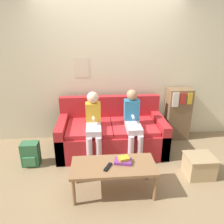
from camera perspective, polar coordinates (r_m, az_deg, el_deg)
ground_plane at (r=3.47m, az=0.60°, el=-14.28°), size 10.00×10.00×0.00m
wall_back at (r=4.00m, az=-0.81°, el=10.90°), size 8.00×0.06×2.60m
couch at (r=3.81m, az=-0.17°, el=-5.71°), size 1.79×0.90×0.87m
coffee_table at (r=2.84m, az=0.41°, el=-14.39°), size 1.07×0.48×0.40m
person_left at (r=3.46m, az=-4.87°, el=-2.68°), size 0.24×0.60×1.07m
person_right at (r=3.51m, az=5.46°, el=-2.29°), size 0.24×0.60×1.09m
tv_remote at (r=2.76m, az=-1.09°, el=-14.14°), size 0.12×0.17×0.02m
book_stack at (r=2.85m, az=2.96°, el=-12.52°), size 0.24×0.19×0.08m
bookshelf at (r=4.31m, az=16.75°, el=-0.41°), size 0.43×0.32×0.98m
storage_box at (r=3.46m, az=21.78°, el=-12.87°), size 0.40×0.36×0.32m
backpack at (r=3.66m, az=-20.49°, el=-10.26°), size 0.26×0.22×0.38m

